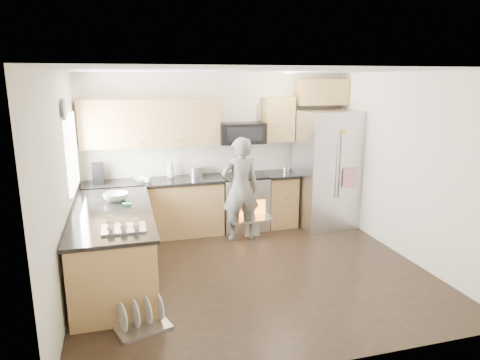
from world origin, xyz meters
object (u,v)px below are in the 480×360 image
object	(u,v)px
stove_range	(243,190)
refrigerator	(327,169)
person	(240,189)
dish_rack	(141,319)

from	to	relation	value
stove_range	refrigerator	bearing A→B (deg)	-9.70
stove_range	refrigerator	size ratio (longest dim) A/B	0.90
stove_range	person	world-z (taller)	stove_range
stove_range	refrigerator	xyz separation A→B (m)	(1.42, -0.24, 0.32)
refrigerator	person	size ratio (longest dim) A/B	1.21
dish_rack	refrigerator	bearing A→B (deg)	36.24
refrigerator	person	xyz separation A→B (m)	(-1.61, -0.26, -0.17)
stove_range	person	distance (m)	0.56
stove_range	dish_rack	xyz separation A→B (m)	(-1.85, -2.64, -0.59)
stove_range	person	xyz separation A→B (m)	(-0.19, -0.50, 0.15)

